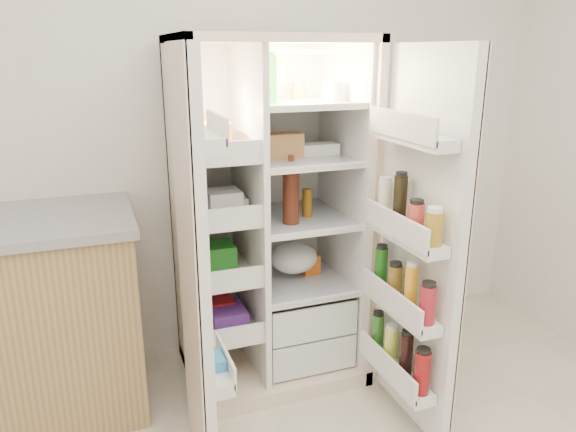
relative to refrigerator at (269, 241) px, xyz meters
name	(u,v)px	position (x,y,z in m)	size (l,w,h in m)	color
wall_back	(222,122)	(-0.16, 0.35, 0.61)	(4.00, 0.02, 2.70)	white
refrigerator	(269,241)	(0.00, 0.00, 0.00)	(0.92, 0.70, 1.80)	beige
freezer_door	(195,268)	(-0.51, -0.60, 0.15)	(0.15, 0.40, 1.72)	silver
fridge_door	(417,252)	(0.47, -0.70, 0.12)	(0.17, 0.58, 1.72)	silver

